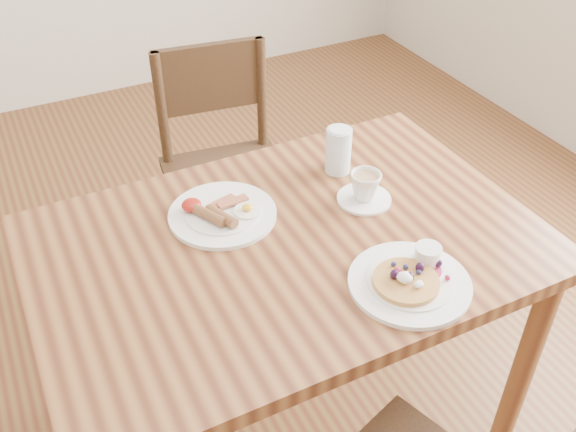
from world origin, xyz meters
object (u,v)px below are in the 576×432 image
object	(u,v)px
dining_table	(288,270)
chair_far	(225,163)
pancake_plate	(411,279)
teacup_saucer	(365,189)
water_glass	(338,151)
breakfast_plate	(221,213)

from	to	relation	value
dining_table	chair_far	size ratio (longest dim) A/B	1.36
dining_table	pancake_plate	xyz separation A→B (m)	(0.17, -0.26, 0.11)
chair_far	teacup_saucer	distance (m)	0.76
water_glass	breakfast_plate	bearing A→B (deg)	-172.02
chair_far	pancake_plate	bearing A→B (deg)	99.76
pancake_plate	breakfast_plate	world-z (taller)	pancake_plate
dining_table	chair_far	world-z (taller)	chair_far
teacup_saucer	pancake_plate	bearing A→B (deg)	-103.42
pancake_plate	water_glass	world-z (taller)	water_glass
dining_table	breakfast_plate	world-z (taller)	breakfast_plate
breakfast_plate	water_glass	size ratio (longest dim) A/B	2.11
pancake_plate	dining_table	bearing A→B (deg)	123.68
pancake_plate	teacup_saucer	world-z (taller)	teacup_saucer
pancake_plate	water_glass	distance (m)	0.47
water_glass	teacup_saucer	bearing A→B (deg)	-93.21
dining_table	breakfast_plate	xyz separation A→B (m)	(-0.11, 0.15, 0.11)
chair_far	teacup_saucer	xyz separation A→B (m)	(0.12, -0.70, 0.29)
chair_far	teacup_saucer	bearing A→B (deg)	106.90
chair_far	breakfast_plate	xyz separation A→B (m)	(-0.24, -0.60, 0.27)
breakfast_plate	teacup_saucer	xyz separation A→B (m)	(0.36, -0.10, 0.02)
dining_table	teacup_saucer	xyz separation A→B (m)	(0.25, 0.05, 0.13)
dining_table	pancake_plate	distance (m)	0.33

